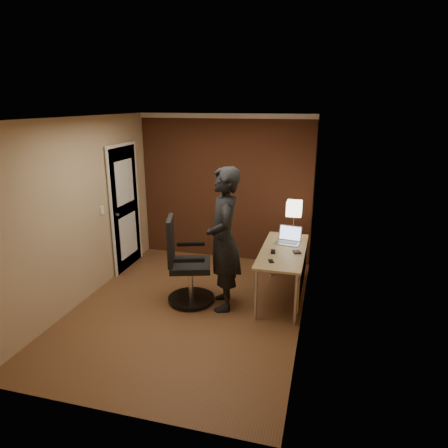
{
  "coord_description": "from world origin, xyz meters",
  "views": [
    {
      "loc": [
        1.71,
        -4.58,
        2.67
      ],
      "look_at": [
        0.35,
        0.55,
        1.05
      ],
      "focal_mm": 32.0,
      "sensor_mm": 36.0,
      "label": 1
    }
  ],
  "objects_px": {
    "desk": "(288,259)",
    "phone": "(271,261)",
    "office_chair": "(185,266)",
    "mouse": "(273,252)",
    "desk_lamp": "(294,209)",
    "wallet": "(297,252)",
    "person": "(224,240)",
    "laptop": "(289,238)"
  },
  "relations": [
    {
      "from": "desk",
      "to": "phone",
      "type": "xyz_separation_m",
      "value": [
        -0.17,
        -0.47,
        0.13
      ]
    },
    {
      "from": "office_chair",
      "to": "mouse",
      "type": "bearing_deg",
      "value": 14.45
    },
    {
      "from": "desk_lamp",
      "to": "desk",
      "type": "bearing_deg",
      "value": -89.45
    },
    {
      "from": "desk",
      "to": "phone",
      "type": "height_order",
      "value": "phone"
    },
    {
      "from": "phone",
      "to": "wallet",
      "type": "height_order",
      "value": "wallet"
    },
    {
      "from": "mouse",
      "to": "office_chair",
      "type": "bearing_deg",
      "value": -175.02
    },
    {
      "from": "phone",
      "to": "office_chair",
      "type": "bearing_deg",
      "value": 160.01
    },
    {
      "from": "desk_lamp",
      "to": "wallet",
      "type": "relative_size",
      "value": 4.86
    },
    {
      "from": "phone",
      "to": "wallet",
      "type": "xyz_separation_m",
      "value": [
        0.29,
        0.4,
        0.01
      ]
    },
    {
      "from": "phone",
      "to": "person",
      "type": "relative_size",
      "value": 0.06
    },
    {
      "from": "mouse",
      "to": "laptop",
      "type": "bearing_deg",
      "value": 61.93
    },
    {
      "from": "mouse",
      "to": "person",
      "type": "distance_m",
      "value": 0.7
    },
    {
      "from": "mouse",
      "to": "phone",
      "type": "bearing_deg",
      "value": -95.71
    },
    {
      "from": "laptop",
      "to": "mouse",
      "type": "distance_m",
      "value": 0.51
    },
    {
      "from": "desk_lamp",
      "to": "mouse",
      "type": "bearing_deg",
      "value": -102.88
    },
    {
      "from": "mouse",
      "to": "wallet",
      "type": "relative_size",
      "value": 0.91
    },
    {
      "from": "wallet",
      "to": "person",
      "type": "bearing_deg",
      "value": -158.51
    },
    {
      "from": "phone",
      "to": "office_chair",
      "type": "xyz_separation_m",
      "value": [
        -1.18,
        0.01,
        -0.21
      ]
    },
    {
      "from": "laptop",
      "to": "person",
      "type": "relative_size",
      "value": 0.19
    },
    {
      "from": "wallet",
      "to": "phone",
      "type": "bearing_deg",
      "value": -126.08
    },
    {
      "from": "desk_lamp",
      "to": "mouse",
      "type": "distance_m",
      "value": 0.93
    },
    {
      "from": "desk",
      "to": "mouse",
      "type": "distance_m",
      "value": 0.29
    },
    {
      "from": "office_chair",
      "to": "person",
      "type": "xyz_separation_m",
      "value": [
        0.54,
        0.02,
        0.43
      ]
    },
    {
      "from": "phone",
      "to": "person",
      "type": "distance_m",
      "value": 0.67
    },
    {
      "from": "laptop",
      "to": "office_chair",
      "type": "height_order",
      "value": "office_chair"
    },
    {
      "from": "desk_lamp",
      "to": "person",
      "type": "relative_size",
      "value": 0.28
    },
    {
      "from": "office_chair",
      "to": "desk_lamp",
      "type": "bearing_deg",
      "value": 39.73
    },
    {
      "from": "desk",
      "to": "wallet",
      "type": "distance_m",
      "value": 0.2
    },
    {
      "from": "desk",
      "to": "laptop",
      "type": "xyz_separation_m",
      "value": [
        -0.03,
        0.32,
        0.19
      ]
    },
    {
      "from": "desk",
      "to": "desk_lamp",
      "type": "xyz_separation_m",
      "value": [
        -0.01,
        0.66,
        0.55
      ]
    },
    {
      "from": "wallet",
      "to": "desk",
      "type": "bearing_deg",
      "value": 148.25
    },
    {
      "from": "desk",
      "to": "person",
      "type": "height_order",
      "value": "person"
    },
    {
      "from": "desk_lamp",
      "to": "office_chair",
      "type": "relative_size",
      "value": 0.45
    },
    {
      "from": "mouse",
      "to": "phone",
      "type": "distance_m",
      "value": 0.31
    },
    {
      "from": "phone",
      "to": "wallet",
      "type": "bearing_deg",
      "value": 34.58
    },
    {
      "from": "desk_lamp",
      "to": "phone",
      "type": "relative_size",
      "value": 4.65
    },
    {
      "from": "desk_lamp",
      "to": "laptop",
      "type": "xyz_separation_m",
      "value": [
        -0.03,
        -0.34,
        -0.35
      ]
    },
    {
      "from": "laptop",
      "to": "desk_lamp",
      "type": "bearing_deg",
      "value": 85.74
    },
    {
      "from": "phone",
      "to": "wallet",
      "type": "distance_m",
      "value": 0.49
    },
    {
      "from": "mouse",
      "to": "office_chair",
      "type": "xyz_separation_m",
      "value": [
        -1.16,
        -0.3,
        -0.22
      ]
    },
    {
      "from": "wallet",
      "to": "office_chair",
      "type": "height_order",
      "value": "office_chair"
    },
    {
      "from": "laptop",
      "to": "desk",
      "type": "bearing_deg",
      "value": -84.4
    }
  ]
}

